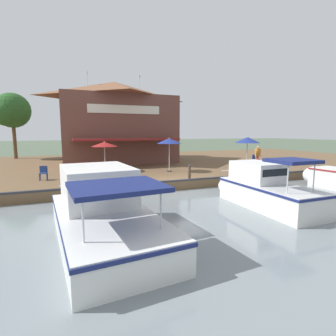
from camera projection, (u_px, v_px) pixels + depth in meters
ground_plane at (181, 191)px, 15.52m from camera, size 220.00×220.00×0.00m
quay_deck at (134, 165)px, 25.60m from camera, size 22.00×56.00×0.60m
quay_edge_fender at (180, 180)px, 15.53m from camera, size 0.20×50.40×0.10m
waterfront_restaurant at (115, 121)px, 26.35m from camera, size 10.97×10.74×8.65m
patio_umbrella_near_quay_edge at (169, 141)px, 19.09m from camera, size 1.83×1.83×2.49m
patio_umbrella_back_row at (104, 144)px, 19.10m from camera, size 1.89×1.89×2.23m
patio_umbrella_mid_patio_left at (247, 140)px, 21.35m from camera, size 2.04×2.04×2.54m
cafe_chair_beside_entrance at (43, 172)px, 15.89m from camera, size 0.46×0.46×0.85m
cafe_chair_under_first_umbrella at (269, 163)px, 20.87m from camera, size 0.58×0.58×0.85m
cafe_chair_back_row_seat at (255, 159)px, 24.04m from camera, size 0.56×0.56×0.85m
person_at_quay_edge at (258, 153)px, 22.68m from camera, size 0.48×0.48×1.71m
motorboat_nearest_quay at (100, 209)px, 8.97m from camera, size 7.68×3.28×2.22m
motorboat_outer_channel at (260, 188)px, 12.32m from camera, size 5.84×2.04×2.33m
mooring_post at (189, 172)px, 15.97m from camera, size 0.22×0.22×0.90m
tree_downstream_bank at (11, 111)px, 28.09m from camera, size 3.93×3.75×7.11m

